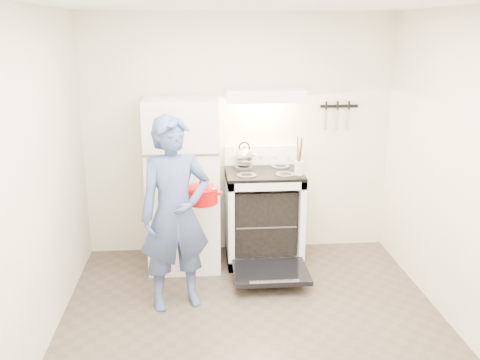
% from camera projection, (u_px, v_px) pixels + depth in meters
% --- Properties ---
extents(floor, '(3.60, 3.60, 0.00)m').
position_uv_depth(floor, '(257.00, 337.00, 4.19)').
color(floor, '#4B3F35').
rests_on(floor, ground).
extents(back_wall, '(3.20, 0.02, 2.50)m').
position_uv_depth(back_wall, '(239.00, 136.00, 5.57)').
color(back_wall, beige).
rests_on(back_wall, ground).
extents(refrigerator, '(0.70, 0.70, 1.70)m').
position_uv_depth(refrigerator, '(183.00, 183.00, 5.30)').
color(refrigerator, silver).
rests_on(refrigerator, floor).
extents(stove_body, '(0.76, 0.65, 0.92)m').
position_uv_depth(stove_body, '(263.00, 217.00, 5.50)').
color(stove_body, silver).
rests_on(stove_body, floor).
extents(cooktop, '(0.76, 0.65, 0.03)m').
position_uv_depth(cooktop, '(264.00, 173.00, 5.37)').
color(cooktop, black).
rests_on(cooktop, stove_body).
extents(backsplash, '(0.76, 0.07, 0.20)m').
position_uv_depth(backsplash, '(261.00, 155.00, 5.61)').
color(backsplash, silver).
rests_on(backsplash, cooktop).
extents(oven_door, '(0.70, 0.54, 0.04)m').
position_uv_depth(oven_door, '(271.00, 272.00, 5.02)').
color(oven_door, black).
rests_on(oven_door, floor).
extents(oven_rack, '(0.60, 0.52, 0.01)m').
position_uv_depth(oven_rack, '(263.00, 219.00, 5.50)').
color(oven_rack, slate).
rests_on(oven_rack, stove_body).
extents(range_hood, '(0.76, 0.50, 0.12)m').
position_uv_depth(range_hood, '(264.00, 94.00, 5.22)').
color(range_hood, silver).
rests_on(range_hood, back_wall).
extents(knife_strip, '(0.40, 0.02, 0.03)m').
position_uv_depth(knife_strip, '(339.00, 106.00, 5.56)').
color(knife_strip, black).
rests_on(knife_strip, back_wall).
extents(pizza_stone, '(0.36, 0.36, 0.02)m').
position_uv_depth(pizza_stone, '(271.00, 216.00, 5.55)').
color(pizza_stone, brown).
rests_on(pizza_stone, oven_rack).
extents(tea_kettle, '(0.22, 0.18, 0.27)m').
position_uv_depth(tea_kettle, '(244.00, 155.00, 5.48)').
color(tea_kettle, '#BABABF').
rests_on(tea_kettle, cooktop).
extents(utensil_jar, '(0.11, 0.11, 0.13)m').
position_uv_depth(utensil_jar, '(299.00, 168.00, 5.11)').
color(utensil_jar, silver).
rests_on(utensil_jar, cooktop).
extents(person, '(0.70, 0.56, 1.67)m').
position_uv_depth(person, '(175.00, 214.00, 4.47)').
color(person, navy).
rests_on(person, floor).
extents(dutch_oven, '(0.36, 0.29, 0.23)m').
position_uv_depth(dutch_oven, '(201.00, 196.00, 4.72)').
color(dutch_oven, '#C50103').
rests_on(dutch_oven, person).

